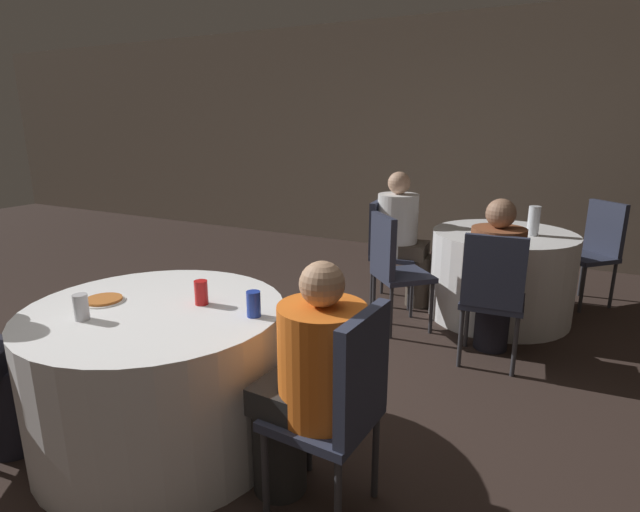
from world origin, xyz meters
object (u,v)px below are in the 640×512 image
table_near (160,374)px  soda_can_silver (81,307)px  chair_far_south (493,289)px  person_white_shirt (404,238)px  table_far (500,275)px  chair_far_southwest (392,262)px  soda_can_blue (254,304)px  chair_far_northeast (596,244)px  chair_near_east (343,398)px  chair_far_west (386,242)px  pizza_plate_near (104,300)px  person_floral_shirt (495,278)px  soda_can_red (201,293)px  person_orange_shirt (307,384)px  bottle_far (534,221)px

table_near → soda_can_silver: soda_can_silver is taller
chair_far_south → person_white_shirt: person_white_shirt is taller
table_near → chair_far_south: size_ratio=1.37×
table_far → person_white_shirt: (-0.83, -0.07, 0.25)m
chair_far_southwest → soda_can_blue: chair_far_southwest is taller
chair_far_northeast → chair_near_east: bearing=118.6°
chair_far_west → person_white_shirt: 0.17m
chair_far_southwest → soda_can_silver: chair_far_southwest is taller
table_far → soda_can_blue: bearing=-107.7°
person_white_shirt → pizza_plate_near: person_white_shirt is taller
person_floral_shirt → chair_far_northeast: bearing=63.4°
table_near → chair_far_west: (0.29, 2.49, 0.19)m
person_floral_shirt → soda_can_blue: bearing=-122.2°
soda_can_silver → table_far: bearing=62.9°
chair_near_east → soda_can_blue: chair_near_east is taller
person_floral_shirt → pizza_plate_near: size_ratio=5.37×
pizza_plate_near → soda_can_red: soda_can_red is taller
chair_far_southwest → soda_can_silver: (-0.74, -2.16, 0.24)m
person_orange_shirt → soda_can_silver: person_orange_shirt is taller
table_near → bottle_far: (1.48, 2.57, 0.48)m
person_white_shirt → pizza_plate_near: size_ratio=5.63×
chair_far_northeast → bottle_far: bearing=100.3°
chair_far_northeast → soda_can_blue: size_ratio=7.58×
soda_can_silver → soda_can_blue: size_ratio=1.00×
person_orange_shirt → bottle_far: person_orange_shirt is taller
chair_near_east → person_white_shirt: size_ratio=0.78×
person_orange_shirt → person_floral_shirt: 1.86m
chair_near_east → chair_far_northeast: 3.47m
chair_far_west → chair_far_northeast: bearing=110.5°
chair_far_southwest → person_white_shirt: (-0.11, 0.61, 0.06)m
soda_can_blue → table_near: bearing=-165.0°
chair_near_east → chair_far_southwest: (-0.49, 1.95, 0.00)m
chair_near_east → soda_can_red: bearing=80.1°
chair_far_northeast → bottle_far: 0.91m
person_white_shirt → soda_can_silver: 2.84m
table_far → soda_can_red: bearing=-114.3°
chair_far_south → chair_near_east: bearing=-105.2°
person_floral_shirt → person_orange_shirt: bearing=-108.9°
table_far → table_near: bearing=-116.4°
chair_far_west → person_orange_shirt: bearing=8.1°
table_near → person_floral_shirt: person_floral_shirt is taller
soda_can_blue → chair_far_northeast: bearing=65.1°
soda_can_red → soda_can_blue: (0.32, -0.01, 0.00)m
chair_far_west → chair_far_south: same height
chair_far_northeast → person_white_shirt: size_ratio=0.78×
soda_can_blue → soda_can_silver: bearing=-149.4°
soda_can_silver → chair_far_southwest: bearing=71.1°
chair_far_west → person_orange_shirt: person_orange_shirt is taller
person_orange_shirt → pizza_plate_near: 1.18m
pizza_plate_near → chair_far_southwest: bearing=66.5°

